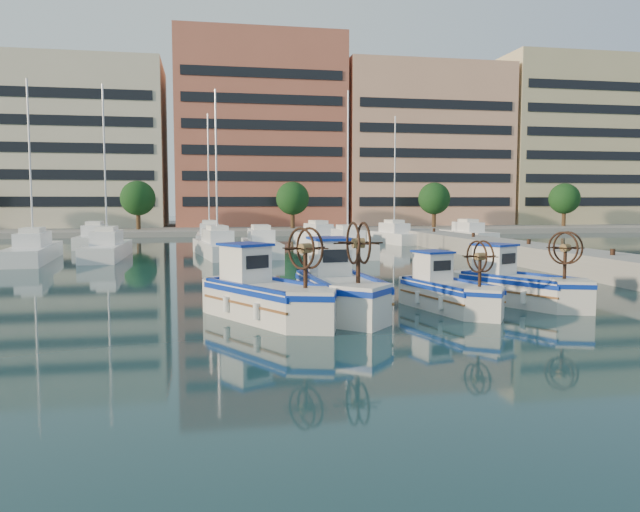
{
  "coord_description": "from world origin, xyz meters",
  "views": [
    {
      "loc": [
        -6.66,
        -21.16,
        3.8
      ],
      "look_at": [
        -1.8,
        4.74,
        1.5
      ],
      "focal_mm": 35.0,
      "sensor_mm": 36.0,
      "label": 1
    }
  ],
  "objects_px": {
    "fishing_boat_a": "(265,293)",
    "fishing_boat_b": "(339,287)",
    "fishing_boat_d": "(517,284)",
    "fishing_boat_c": "(448,290)"
  },
  "relations": [
    {
      "from": "fishing_boat_a",
      "to": "fishing_boat_b",
      "type": "relative_size",
      "value": 0.97
    },
    {
      "from": "fishing_boat_b",
      "to": "fishing_boat_a",
      "type": "bearing_deg",
      "value": -167.27
    },
    {
      "from": "fishing_boat_a",
      "to": "fishing_boat_b",
      "type": "height_order",
      "value": "fishing_boat_b"
    },
    {
      "from": "fishing_boat_d",
      "to": "fishing_boat_a",
      "type": "bearing_deg",
      "value": 160.76
    },
    {
      "from": "fishing_boat_c",
      "to": "fishing_boat_b",
      "type": "bearing_deg",
      "value": 164.07
    },
    {
      "from": "fishing_boat_a",
      "to": "fishing_boat_d",
      "type": "relative_size",
      "value": 1.09
    },
    {
      "from": "fishing_boat_a",
      "to": "fishing_boat_c",
      "type": "distance_m",
      "value": 6.51
    },
    {
      "from": "fishing_boat_d",
      "to": "fishing_boat_b",
      "type": "bearing_deg",
      "value": 157.4
    },
    {
      "from": "fishing_boat_b",
      "to": "fishing_boat_c",
      "type": "bearing_deg",
      "value": -6.31
    },
    {
      "from": "fishing_boat_b",
      "to": "fishing_boat_c",
      "type": "distance_m",
      "value": 3.89
    }
  ]
}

